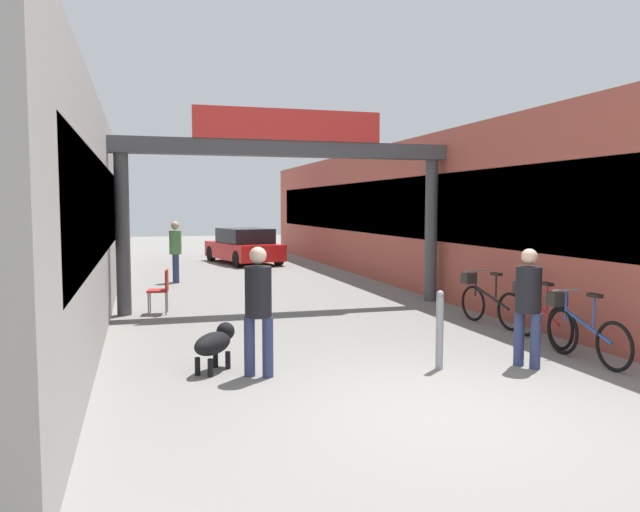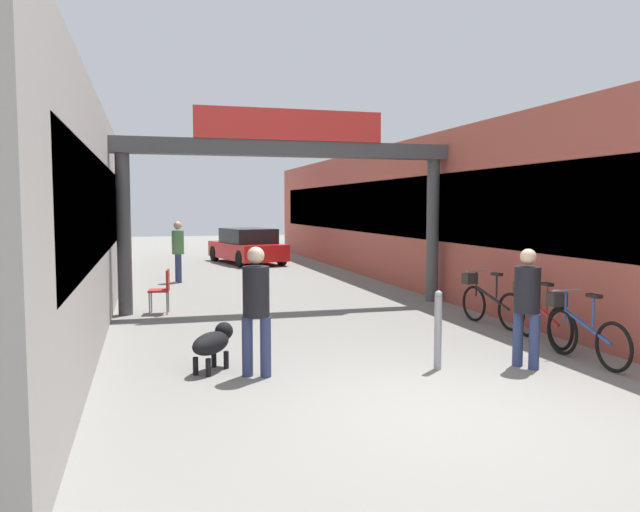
{
  "view_description": "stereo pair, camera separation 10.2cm",
  "coord_description": "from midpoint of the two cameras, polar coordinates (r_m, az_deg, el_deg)",
  "views": [
    {
      "loc": [
        -3.0,
        -5.88,
        2.17
      ],
      "look_at": [
        0.0,
        4.55,
        1.3
      ],
      "focal_mm": 35.0,
      "sensor_mm": 36.0,
      "label": 1
    },
    {
      "loc": [
        -2.91,
        -5.91,
        2.17
      ],
      "look_at": [
        0.0,
        4.55,
        1.3
      ],
      "focal_mm": 35.0,
      "sensor_mm": 36.0,
      "label": 2
    }
  ],
  "objects": [
    {
      "name": "bicycle_blue_nearest",
      "position": [
        9.53,
        22.52,
        -6.25
      ],
      "size": [
        0.46,
        1.69,
        0.98
      ],
      "color": "black",
      "rests_on": "ground_plane"
    },
    {
      "name": "dog_on_leash",
      "position": [
        8.4,
        -9.89,
        -7.78
      ],
      "size": [
        0.73,
        0.82,
        0.6
      ],
      "color": "black",
      "rests_on": "ground_plane"
    },
    {
      "name": "ground_plane",
      "position": [
        6.94,
        10.32,
        -13.72
      ],
      "size": [
        80.0,
        80.0,
        0.0
      ],
      "primitive_type": "plane",
      "color": "gray"
    },
    {
      "name": "bollard_post_metal",
      "position": [
        8.48,
        10.55,
        -6.6
      ],
      "size": [
        0.1,
        0.1,
        1.06
      ],
      "color": "gray",
      "rests_on": "ground_plane"
    },
    {
      "name": "arcade_sign_gateway",
      "position": [
        13.26,
        -3.2,
        7.92
      ],
      "size": [
        7.4,
        0.47,
        4.17
      ],
      "color": "#4C4C4F",
      "rests_on": "ground_plane"
    },
    {
      "name": "bicycle_red_second",
      "position": [
        10.64,
        19.09,
        -5.05
      ],
      "size": [
        0.46,
        1.69,
        0.98
      ],
      "color": "black",
      "rests_on": "ground_plane"
    },
    {
      "name": "cafe_chair_red_nearer",
      "position": [
        12.98,
        -14.49,
        -2.78
      ],
      "size": [
        0.44,
        0.44,
        0.89
      ],
      "color": "gray",
      "rests_on": "ground_plane"
    },
    {
      "name": "storefront_right",
      "position": [
        18.71,
        9.42,
        3.82
      ],
      "size": [
        3.0,
        26.0,
        3.88
      ],
      "color": "#B25142",
      "rests_on": "ground_plane"
    },
    {
      "name": "pedestrian_companion",
      "position": [
        8.81,
        18.19,
        -3.86
      ],
      "size": [
        0.46,
        0.46,
        1.61
      ],
      "color": "navy",
      "rests_on": "ground_plane"
    },
    {
      "name": "pedestrian_with_dog",
      "position": [
        7.94,
        -6.03,
        -4.29
      ],
      "size": [
        0.45,
        0.45,
        1.66
      ],
      "color": "navy",
      "rests_on": "ground_plane"
    },
    {
      "name": "storefront_left",
      "position": [
        17.03,
        -23.33,
        3.44
      ],
      "size": [
        3.0,
        26.0,
        3.88
      ],
      "color": "#9E9993",
      "rests_on": "ground_plane"
    },
    {
      "name": "parked_car_red",
      "position": [
        23.8,
        -7.09,
        0.88
      ],
      "size": [
        2.57,
        4.28,
        1.33
      ],
      "color": "red",
      "rests_on": "ground_plane"
    },
    {
      "name": "pedestrian_carrying_crate",
      "position": [
        18.11,
        -13.24,
        0.75
      ],
      "size": [
        0.38,
        0.39,
        1.74
      ],
      "color": "navy",
      "rests_on": "ground_plane"
    },
    {
      "name": "bicycle_black_third",
      "position": [
        11.84,
        14.8,
        -3.99
      ],
      "size": [
        0.46,
        1.68,
        0.98
      ],
      "color": "black",
      "rests_on": "ground_plane"
    }
  ]
}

